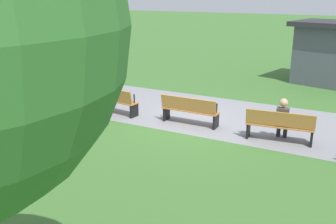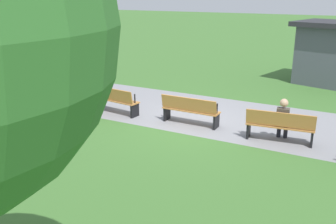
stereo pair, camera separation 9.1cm
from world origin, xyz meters
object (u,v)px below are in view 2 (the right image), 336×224
object	(u,v)px
bench_5	(190,110)
bench_6	(280,126)
bench_4	(114,99)
person_seated	(283,118)
bench_3	(44,93)
kiosk	(336,53)

from	to	relation	value
bench_5	bench_6	distance (m)	2.70
bench_4	bench_5	distance (m)	2.70
bench_4	person_seated	bearing A→B (deg)	7.91
bench_3	bench_5	xyz separation A→B (m)	(5.36, 0.59, 0.00)
bench_5	bench_6	world-z (taller)	same
bench_3	bench_4	xyz separation A→B (m)	(2.67, 0.45, 0.00)
bench_5	kiosk	bearing A→B (deg)	66.91
bench_5	bench_3	bearing A→B (deg)	-173.67
bench_3	bench_6	size ratio (longest dim) A/B	1.01
bench_4	person_seated	size ratio (longest dim) A/B	1.51
bench_3	bench_4	distance (m)	2.70
bench_3	person_seated	xyz separation A→B (m)	(8.09, 0.59, 0.16)
bench_4	kiosk	bearing A→B (deg)	59.00
bench_3	person_seated	size ratio (longest dim) A/B	1.53
bench_3	kiosk	bearing A→B (deg)	56.47
bench_3	person_seated	world-z (taller)	person_seated
bench_5	kiosk	xyz separation A→B (m)	(3.27, 7.67, 0.90)
bench_5	bench_4	bearing A→B (deg)	-176.84
bench_4	bench_5	size ratio (longest dim) A/B	1.02
bench_3	bench_5	world-z (taller)	same
person_seated	kiosk	bearing A→B (deg)	79.60
bench_3	bench_5	size ratio (longest dim) A/B	1.03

